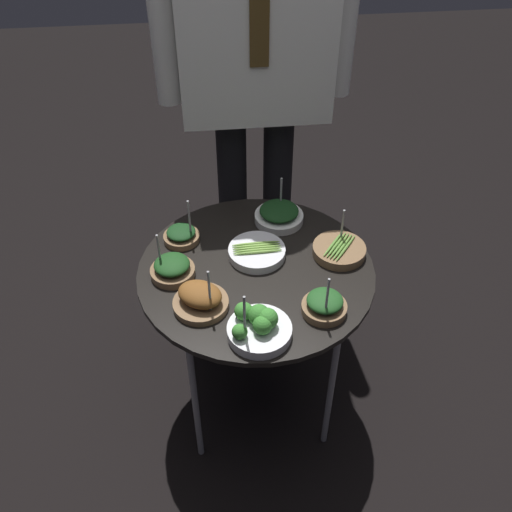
# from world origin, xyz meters

# --- Properties ---
(ground_plane) EXTENTS (8.00, 8.00, 0.00)m
(ground_plane) POSITION_xyz_m (0.00, 0.00, 0.00)
(ground_plane) COLOR black
(serving_cart) EXTENTS (0.71, 0.71, 0.64)m
(serving_cart) POSITION_xyz_m (0.00, 0.00, 0.60)
(serving_cart) COLOR black
(serving_cart) RESTS_ON ground_plane
(bowl_broccoli_mid_left) EXTENTS (0.17, 0.17, 0.17)m
(bowl_broccoli_mid_left) POSITION_xyz_m (-0.02, -0.26, 0.67)
(bowl_broccoli_mid_left) COLOR silver
(bowl_broccoli_mid_left) RESTS_ON serving_cart
(bowl_spinach_center) EXTENTS (0.11, 0.11, 0.16)m
(bowl_spinach_center) POSITION_xyz_m (-0.22, 0.16, 0.66)
(bowl_spinach_center) COLOR brown
(bowl_spinach_center) RESTS_ON serving_cart
(bowl_asparagus_mid_right) EXTENTS (0.18, 0.18, 0.04)m
(bowl_asparagus_mid_right) POSITION_xyz_m (0.01, 0.06, 0.65)
(bowl_asparagus_mid_right) COLOR silver
(bowl_asparagus_mid_right) RESTS_ON serving_cart
(bowl_roast_far_rim) EXTENTS (0.16, 0.16, 0.16)m
(bowl_roast_far_rim) POSITION_xyz_m (-0.17, -0.14, 0.67)
(bowl_roast_far_rim) COLOR brown
(bowl_roast_far_rim) RESTS_ON serving_cart
(bowl_asparagus_back_left) EXTENTS (0.16, 0.16, 0.13)m
(bowl_asparagus_back_left) POSITION_xyz_m (0.26, 0.04, 0.66)
(bowl_asparagus_back_left) COLOR brown
(bowl_asparagus_back_left) RESTS_ON serving_cart
(bowl_spinach_back_right) EXTENTS (0.16, 0.16, 0.14)m
(bowl_spinach_back_right) POSITION_xyz_m (0.10, 0.22, 0.67)
(bowl_spinach_back_right) COLOR white
(bowl_spinach_back_right) RESTS_ON serving_cart
(bowl_spinach_front_left) EXTENTS (0.13, 0.13, 0.14)m
(bowl_spinach_front_left) POSITION_xyz_m (-0.25, 0.00, 0.67)
(bowl_spinach_front_left) COLOR brown
(bowl_spinach_front_left) RESTS_ON serving_cart
(bowl_spinach_front_right) EXTENTS (0.13, 0.13, 0.16)m
(bowl_spinach_front_right) POSITION_xyz_m (0.17, -0.20, 0.67)
(bowl_spinach_front_right) COLOR brown
(bowl_spinach_front_right) RESTS_ON serving_cart
(waiter_figure) EXTENTS (0.65, 0.24, 1.76)m
(waiter_figure) POSITION_xyz_m (0.06, 0.55, 1.12)
(waiter_figure) COLOR black
(waiter_figure) RESTS_ON ground_plane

